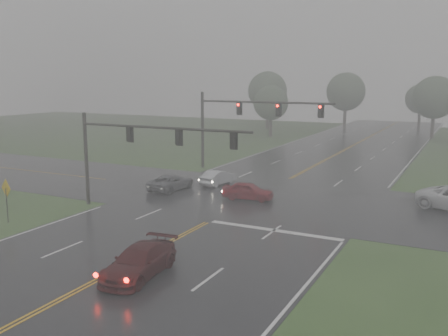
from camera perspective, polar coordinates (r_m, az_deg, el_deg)
The scene contains 16 objects.
ground at distance 21.90m, azimuth -20.65°, elevation -15.21°, with size 180.00×180.00×0.00m, color #2E4C20.
main_road at distance 37.46m, azimuth 2.44°, elevation -3.96°, with size 18.00×160.00×0.02m, color black.
cross_street at distance 39.23m, azimuth 3.65°, elevation -3.31°, with size 120.00×14.00×0.02m, color black.
stop_bar at distance 30.81m, azimuth 5.77°, elevation -7.14°, with size 8.50×0.50×0.01m, color silver.
sedan_maroon at distance 24.29m, azimuth -9.62°, elevation -12.10°, with size 1.98×4.87×1.41m, color #3A0A0C.
sedan_red at distance 38.36m, azimuth 2.75°, elevation -3.62°, with size 1.58×3.93×1.34m, color maroon.
sedan_silver at distance 43.63m, azimuth -0.69°, elevation -1.91°, with size 1.35×3.86×1.27m, color #BABDC2.
car_grey at distance 41.80m, azimuth -6.02°, elevation -2.51°, with size 2.11×4.58×1.27m, color #505157.
signal_gantry_near at distance 34.85m, azimuth -10.47°, elevation 2.80°, with size 13.34×0.29×6.74m.
signal_gantry_far at distance 49.55m, azimuth 1.87°, elevation 5.96°, with size 13.90×0.40×7.82m.
sign_diamond_west at distance 34.77m, azimuth -23.62°, elevation -2.68°, with size 1.16×0.34×2.85m.
tree_nw_a at distance 79.98m, azimuth 5.38°, elevation 7.42°, with size 5.52×5.52×8.11m.
tree_ne_a at distance 82.94m, azimuth 22.92°, elevation 7.43°, with size 6.51×6.51×9.55m.
tree_n_mid at distance 94.74m, azimuth 13.75°, elevation 8.47°, with size 6.99×6.99×10.27m.
tree_nw_b at distance 92.07m, azimuth 4.99°, elevation 8.75°, with size 7.11×7.11×10.45m.
tree_n_far at distance 101.34m, azimuth 21.54°, elevation 7.36°, with size 5.56×5.56×8.16m.
Camera 1 is at (14.99, -13.08, 9.16)m, focal length 40.00 mm.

